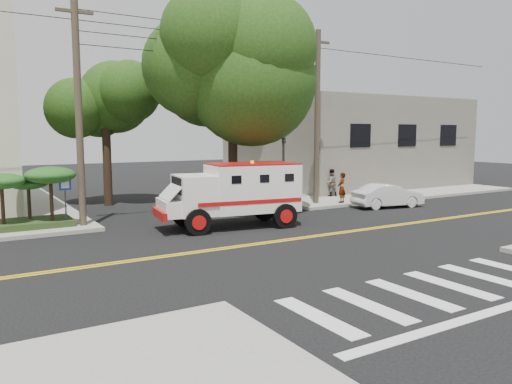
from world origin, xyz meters
TOP-DOWN VIEW (x-y plane):
  - ground at (0.00, 0.00)m, footprint 100.00×100.00m
  - sidewalk_ne at (13.50, 13.50)m, footprint 17.00×17.00m
  - building_right at (15.00, 14.00)m, footprint 14.00×12.00m
  - utility_pole_left at (-5.60, 6.00)m, footprint 0.28×0.28m
  - utility_pole_right at (6.30, 6.20)m, footprint 0.28×0.28m
  - tree_main at (1.94, 6.21)m, footprint 6.08×5.70m
  - tree_left at (-2.68, 11.79)m, footprint 4.48×4.20m
  - tree_right at (8.84, 15.77)m, footprint 4.80×4.50m
  - traffic_signal at (3.80, 5.60)m, footprint 0.15×0.18m
  - accessibility_sign at (-6.20, 6.17)m, footprint 0.45×0.10m
  - palm_planter at (-7.44, 6.62)m, footprint 3.52×2.63m
  - armored_truck at (-0.21, 3.17)m, footprint 5.91×2.94m
  - parked_sedan at (9.05, 3.80)m, footprint 3.86×1.89m
  - pedestrian_a at (7.44, 5.50)m, footprint 0.69×0.60m
  - pedestrian_b at (8.78, 7.97)m, footprint 0.88×0.75m

SIDE VIEW (x-z plane):
  - ground at x=0.00m, z-range 0.00..0.00m
  - sidewalk_ne at x=13.50m, z-range 0.00..0.15m
  - parked_sedan at x=9.05m, z-range 0.00..1.22m
  - pedestrian_b at x=8.78m, z-range 0.15..1.72m
  - pedestrian_a at x=7.44m, z-range 0.15..1.74m
  - accessibility_sign at x=-6.20m, z-range 0.35..2.38m
  - armored_truck at x=-0.21m, z-range 0.18..2.76m
  - palm_planter at x=-7.44m, z-range 0.47..2.82m
  - traffic_signal at x=3.80m, z-range 0.43..4.03m
  - building_right at x=15.00m, z-range 0.15..6.15m
  - utility_pole_left at x=-5.60m, z-range 0.00..9.00m
  - utility_pole_right at x=6.30m, z-range 0.00..9.00m
  - tree_left at x=-2.68m, z-range 1.88..9.58m
  - tree_right at x=8.84m, z-range 1.99..10.19m
  - tree_main at x=1.94m, z-range 2.27..12.12m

